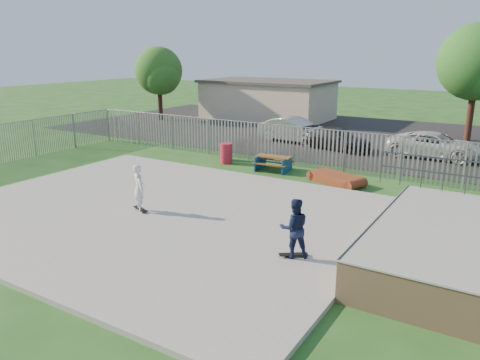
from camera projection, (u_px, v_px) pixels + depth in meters
The scene contains 19 objects.
ground at pixel (159, 214), 16.62m from camera, with size 120.00×120.00×0.00m, color #214E1A.
concrete_slab at pixel (159, 212), 16.60m from camera, with size 15.00×12.00×0.15m, color gray.
quarter_pipe at pixel (454, 246), 12.54m from camera, with size 5.50×7.05×2.19m.
fence at pixel (248, 164), 19.61m from camera, with size 26.04×16.02×2.00m.
picnic_table at pixel (273, 163), 22.52m from camera, with size 1.80×1.53×0.71m.
funbox at pixel (336, 179), 20.35m from camera, with size 2.38×1.75×0.43m.
trash_bin_red at pixel (226, 153), 23.90m from camera, with size 0.62×0.62×1.04m, color #B91C31.
trash_bin_grey at pixel (226, 152), 24.60m from camera, with size 0.54×0.54×0.89m, color #27282A.
parking_lot at pixel (342, 134), 32.21m from camera, with size 40.00×18.00×0.02m, color black.
car_silver at pixel (295, 130), 29.25m from camera, with size 1.62×4.63×1.53m, color #B7B8BC.
car_dark at pixel (337, 139), 27.18m from camera, with size 1.70×4.18×1.21m, color black.
car_white at pixel (435, 145), 25.00m from camera, with size 2.26×4.89×1.36m, color silver.
building at pixel (268, 99), 39.09m from camera, with size 10.40×6.40×3.20m.
tree_left at pixel (159, 71), 37.76m from camera, with size 3.82×3.82×5.90m.
tree_mid at pixel (477, 62), 28.64m from camera, with size 4.72×4.72×7.28m.
skateboard_a at pixel (293, 255), 12.86m from camera, with size 0.77×0.63×0.08m.
skateboard_b at pixel (140, 209), 16.52m from camera, with size 0.82×0.48×0.08m.
skater_navy at pixel (294, 228), 12.64m from camera, with size 0.81×0.63×1.67m, color #131B3C.
skater_white at pixel (139, 188), 16.31m from camera, with size 0.61×0.40×1.67m, color silver.
Camera 1 is at (10.68, -11.84, 5.65)m, focal length 35.00 mm.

